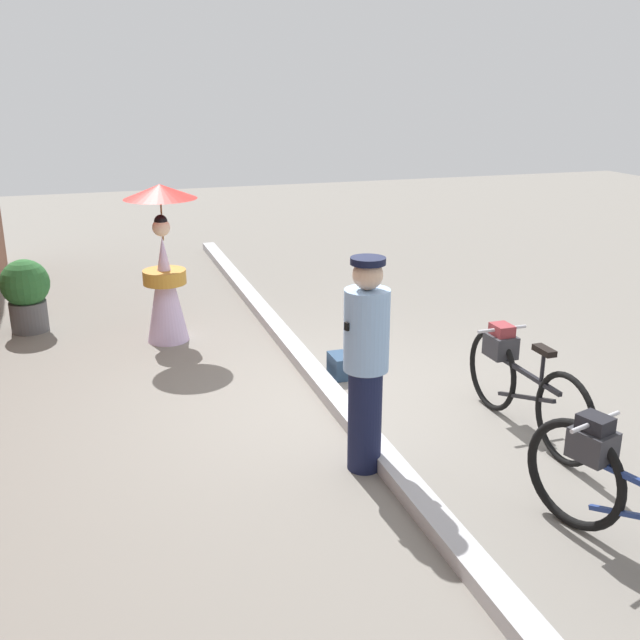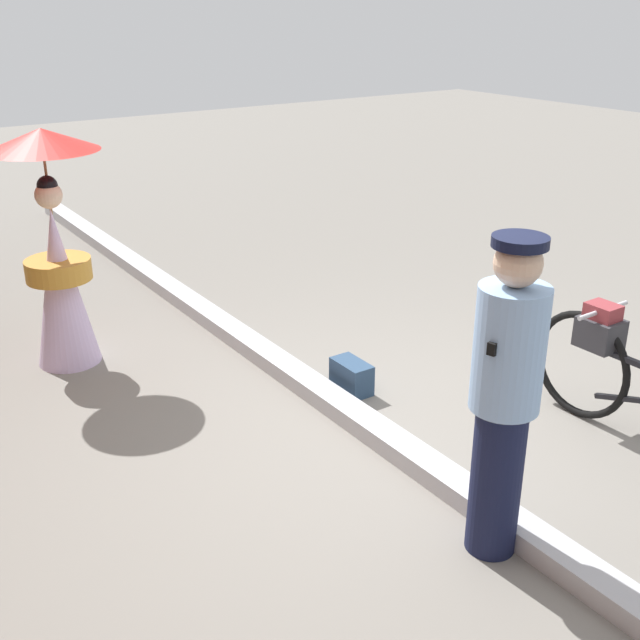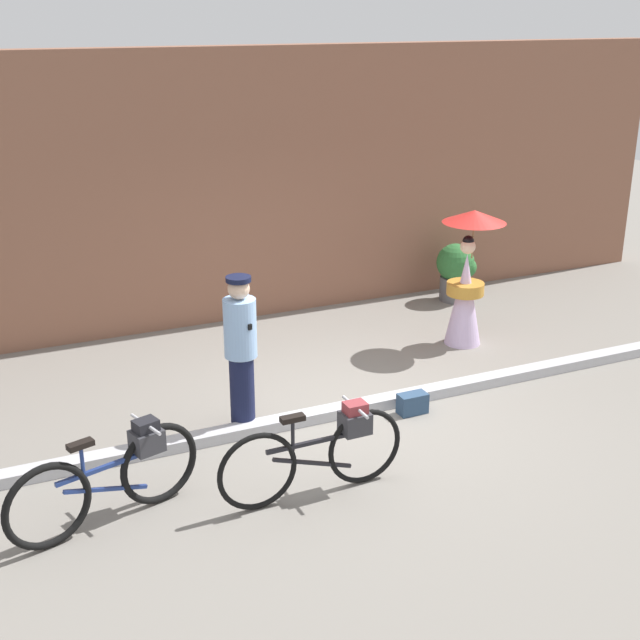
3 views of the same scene
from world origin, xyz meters
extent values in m
plane|color=gray|center=(0.00, 0.00, 0.00)|extent=(30.00, 30.00, 0.00)
cube|color=#B2B2B7|center=(0.00, 0.00, 0.06)|extent=(14.00, 0.20, 0.12)
torus|color=black|center=(-2.33, -0.88, 0.39)|extent=(0.76, 0.28, 0.77)
cylinder|color=silver|center=(-2.43, -0.91, 0.81)|extent=(0.17, 0.47, 0.03)
cube|color=#333338|center=(-2.43, -0.91, 0.66)|extent=(0.31, 0.29, 0.20)
cube|color=black|center=(-2.43, -0.91, 0.79)|extent=(0.24, 0.21, 0.14)
torus|color=black|center=(-0.51, -1.34, 0.38)|extent=(0.75, 0.06, 0.75)
torus|color=black|center=(-1.57, -1.35, 0.38)|extent=(0.75, 0.06, 0.75)
cube|color=black|center=(-1.04, -1.35, 0.54)|extent=(0.90, 0.05, 0.04)
cube|color=black|center=(-1.04, -1.35, 0.33)|extent=(0.78, 0.04, 0.28)
cylinder|color=black|center=(-1.23, -1.35, 0.67)|extent=(0.03, 0.03, 0.32)
cube|color=black|center=(-1.23, -1.35, 0.82)|extent=(0.22, 0.09, 0.05)
cylinder|color=silver|center=(-0.61, -1.34, 0.81)|extent=(0.04, 0.48, 0.03)
cube|color=#333338|center=(-0.61, -1.34, 0.65)|extent=(0.26, 0.22, 0.20)
cube|color=maroon|center=(-0.61, -1.34, 0.78)|extent=(0.20, 0.16, 0.14)
cylinder|color=#141938|center=(-1.18, 0.17, 0.41)|extent=(0.26, 0.26, 0.83)
cylinder|color=#8CB2E0|center=(-1.18, 0.17, 1.14)|extent=(0.34, 0.34, 0.62)
sphere|color=#D8B293|center=(-1.18, 0.17, 1.56)|extent=(0.22, 0.22, 0.22)
cylinder|color=black|center=(-1.18, 0.17, 1.66)|extent=(0.26, 0.26, 0.05)
cube|color=black|center=(-1.18, 0.17, 1.20)|extent=(0.14, 0.38, 0.06)
cone|color=silver|center=(2.29, 1.27, 0.62)|extent=(0.48, 0.48, 1.23)
cylinder|color=#C1842D|center=(2.29, 1.27, 0.76)|extent=(0.49, 0.49, 0.16)
sphere|color=beige|center=(2.29, 1.27, 1.33)|extent=(0.20, 0.20, 0.20)
sphere|color=black|center=(2.29, 1.27, 1.40)|extent=(0.15, 0.15, 0.15)
cylinder|color=olive|center=(2.35, 1.25, 1.45)|extent=(0.02, 0.02, 0.55)
cone|color=red|center=(2.35, 1.25, 1.72)|extent=(0.82, 0.82, 0.16)
cylinder|color=#59595B|center=(3.15, 2.82, 0.18)|extent=(0.43, 0.43, 0.37)
sphere|color=#2D6B33|center=(3.15, 2.82, 0.60)|extent=(0.57, 0.57, 0.57)
sphere|color=#2D6B33|center=(3.30, 2.73, 0.52)|extent=(0.31, 0.31, 0.31)
cube|color=navy|center=(0.64, -0.27, 0.12)|extent=(0.32, 0.18, 0.23)
cube|color=#243951|center=(0.64, -0.32, 0.17)|extent=(0.27, 0.06, 0.08)
camera|label=1|loc=(-5.90, 2.05, 2.88)|focal=40.96mm
camera|label=2|loc=(-3.43, 2.77, 2.66)|focal=43.78mm
camera|label=3|loc=(-3.75, -7.51, 4.21)|focal=47.45mm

